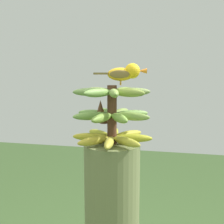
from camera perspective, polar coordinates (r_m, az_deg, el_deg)
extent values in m
cylinder|color=#4C2D1E|center=(1.11, 0.00, -0.63)|extent=(0.04, 0.04, 0.25)
ellipsoid|color=gold|center=(1.12, 4.62, -5.58)|extent=(0.16, 0.05, 0.03)
ellipsoid|color=gold|center=(1.19, 3.45, -4.85)|extent=(0.13, 0.14, 0.03)
ellipsoid|color=gold|center=(1.22, 0.50, -4.51)|extent=(0.05, 0.16, 0.03)
ellipsoid|color=#AAA92B|center=(1.20, -2.69, -4.69)|extent=(0.14, 0.13, 0.03)
ellipsoid|color=gold|center=(1.15, -4.54, -5.34)|extent=(0.16, 0.05, 0.03)
ellipsoid|color=gold|center=(1.08, -3.81, -6.15)|extent=(0.13, 0.14, 0.03)
ellipsoid|color=gold|center=(1.04, -0.59, -6.61)|extent=(0.05, 0.16, 0.03)
ellipsoid|color=gold|center=(1.06, 3.05, -6.35)|extent=(0.14, 0.13, 0.03)
ellipsoid|color=#7D9C47|center=(1.08, 4.14, -0.92)|extent=(0.16, 0.07, 0.03)
ellipsoid|color=#709646|center=(1.14, 4.12, -0.43)|extent=(0.15, 0.11, 0.03)
ellipsoid|color=olive|center=(1.19, 1.84, -0.09)|extent=(0.07, 0.16, 0.03)
ellipsoid|color=#719D45|center=(1.19, -1.34, -0.06)|extent=(0.11, 0.15, 0.03)
ellipsoid|color=#6E9946|center=(1.15, -3.87, -0.35)|extent=(0.16, 0.07, 0.03)
ellipsoid|color=olive|center=(1.09, -4.33, -0.84)|extent=(0.15, 0.11, 0.03)
ellipsoid|color=olive|center=(1.04, -2.12, -1.25)|extent=(0.07, 0.16, 0.03)
ellipsoid|color=#769D3F|center=(1.03, 1.55, -1.29)|extent=(0.11, 0.15, 0.03)
ellipsoid|color=olive|center=(1.11, 4.25, 4.35)|extent=(0.16, 0.08, 0.03)
ellipsoid|color=olive|center=(1.17, 2.62, 4.52)|extent=(0.10, 0.16, 0.03)
ellipsoid|color=olive|center=(1.19, -0.35, 4.57)|extent=(0.08, 0.16, 0.03)
ellipsoid|color=olive|center=(1.16, -3.14, 4.49)|extent=(0.16, 0.10, 0.03)
ellipsoid|color=#72964C|center=(1.10, -4.31, 4.30)|extent=(0.16, 0.08, 0.03)
ellipsoid|color=#719748|center=(1.04, -2.93, 4.13)|extent=(0.10, 0.16, 0.03)
ellipsoid|color=olive|center=(1.02, 0.40, 4.07)|extent=(0.08, 0.16, 0.03)
ellipsoid|color=olive|center=(1.05, 3.46, 4.16)|extent=(0.16, 0.10, 0.03)
cone|color=brown|center=(1.15, -1.77, -0.95)|extent=(0.04, 0.04, 0.06)
cone|color=brown|center=(1.12, -2.49, 1.01)|extent=(0.04, 0.04, 0.06)
cylinder|color=#C68933|center=(1.09, 1.89, 6.19)|extent=(0.01, 0.01, 0.02)
cylinder|color=#C68933|center=(1.12, 1.78, 6.23)|extent=(0.00, 0.00, 0.02)
ellipsoid|color=gold|center=(1.11, 1.84, 8.09)|extent=(0.12, 0.07, 0.05)
ellipsoid|color=brown|center=(1.08, 1.65, 8.10)|extent=(0.08, 0.03, 0.03)
ellipsoid|color=brown|center=(1.13, 1.48, 8.08)|extent=(0.08, 0.03, 0.03)
cube|color=brown|center=(1.10, -2.41, 8.23)|extent=(0.07, 0.04, 0.01)
sphere|color=gold|center=(1.11, 4.37, 8.77)|extent=(0.06, 0.06, 0.06)
sphere|color=black|center=(1.14, 4.64, 8.98)|extent=(0.01, 0.01, 0.01)
cone|color=orange|center=(1.12, 6.51, 8.74)|extent=(0.04, 0.03, 0.02)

